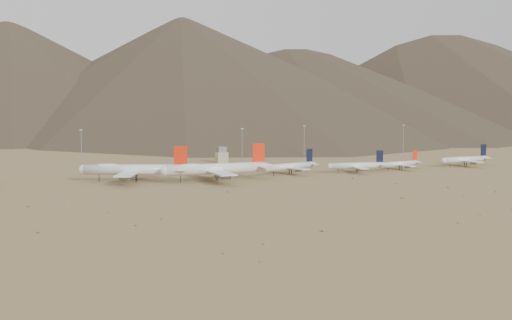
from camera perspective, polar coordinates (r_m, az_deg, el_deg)
name	(u,v)px	position (r m, az deg, el deg)	size (l,w,h in m)	color
ground	(236,186)	(349.11, -1.76, -2.29)	(3000.00, 3000.00, 0.00)	#A18553
mountain_ridge	(75,42)	(1236.41, -15.76, 10.06)	(4400.00, 1000.00, 300.00)	#4A3A2C
widebody_centre	(135,169)	(370.39, -10.73, -0.83)	(65.44, 52.45, 20.53)	white
widebody_east	(216,169)	(368.28, -3.60, -0.76)	(70.51, 54.06, 20.93)	white
narrowbody_a	(291,166)	(402.66, 3.11, -0.56)	(43.95, 32.75, 15.07)	white
narrowbody_b	(358,165)	(415.16, 9.03, -0.49)	(42.17, 30.58, 13.95)	white
narrowbody_c	(401,164)	(437.42, 12.74, -0.32)	(36.72, 26.97, 12.29)	white
narrowbody_d	(466,159)	(471.14, 18.16, 0.05)	(45.24, 32.63, 14.93)	white
control_tower	(222,156)	(471.11, -3.08, 0.38)	(8.00, 8.00, 12.00)	tan
mast_west	(81,146)	(466.62, -15.27, 1.23)	(2.00, 0.60, 25.70)	gray
mast_centre	(242,144)	(470.41, -1.24, 1.46)	(2.00, 0.60, 25.70)	gray
mast_east	(304,140)	(516.26, 4.31, 1.80)	(2.00, 0.60, 25.70)	gray
mast_far_east	(403,139)	(544.08, 12.96, 1.87)	(2.00, 0.60, 25.70)	gray
desert_scrub	(278,205)	(283.67, 2.00, -4.04)	(393.78, 182.49, 0.92)	olive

